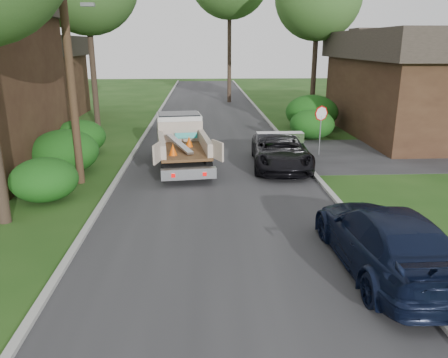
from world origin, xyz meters
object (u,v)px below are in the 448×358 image
flatbed_truck (181,138)px  black_pickup (281,151)px  utility_pole (68,48)px  house_right (429,82)px  stop_sign (321,120)px  navy_suv (386,239)px  house_left_far (28,76)px

flatbed_truck → black_pickup: 4.61m
flatbed_truck → utility_pole: bearing=-150.4°
house_right → black_pickup: size_ratio=2.43×
stop_sign → utility_pole: bearing=-159.4°
navy_suv → flatbed_truck: bearing=-63.9°
utility_pole → navy_suv: 12.70m
house_right → flatbed_truck: size_ratio=2.17×
stop_sign → house_right: bearing=32.7°
house_right → stop_sign: bearing=-147.3°
flatbed_truck → black_pickup: bearing=-18.6°
utility_pole → house_right: (18.48, 9.02, -2.01)m
house_right → navy_suv: house_right is taller
house_left_far → black_pickup: house_left_far is taller
flatbed_truck → black_pickup: flatbed_truck is taller
stop_sign → utility_pole: 11.91m
black_pickup → navy_suv: bearing=-80.1°
house_left_far → flatbed_truck: house_left_far is taller
stop_sign → flatbed_truck: size_ratio=0.42×
utility_pole → black_pickup: utility_pole is taller
stop_sign → flatbed_truck: stop_sign is taller
stop_sign → house_left_far: size_ratio=0.33×
flatbed_truck → house_right: bearing=15.9°
stop_sign → black_pickup: bearing=-138.2°
utility_pole → navy_suv: utility_pole is taller
house_left_far → navy_suv: house_left_far is taller
utility_pole → flatbed_truck: bearing=36.6°
flatbed_truck → navy_suv: size_ratio=1.08×
stop_sign → navy_suv: bearing=-96.9°
utility_pole → black_pickup: size_ratio=1.88×
utility_pole → house_left_far: 18.93m
stop_sign → flatbed_truck: 6.92m
house_left_far → black_pickup: bearing=-42.6°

